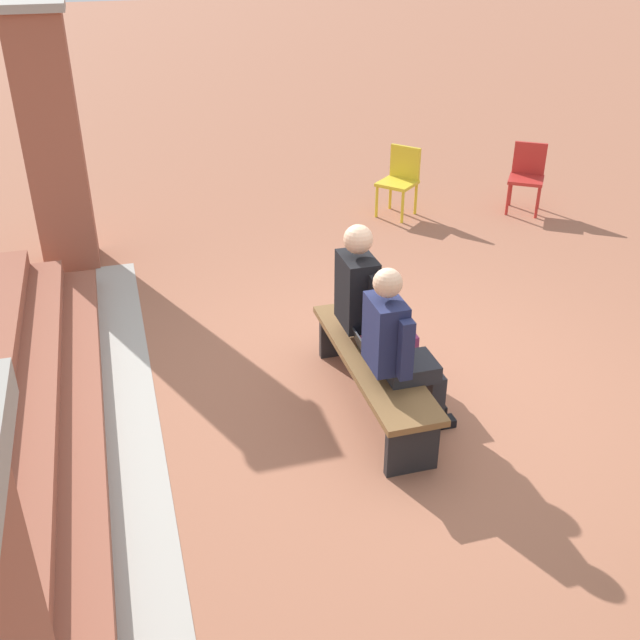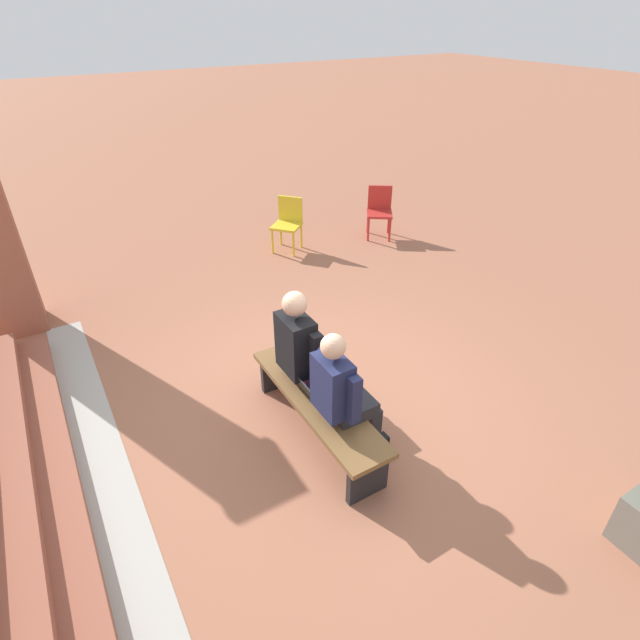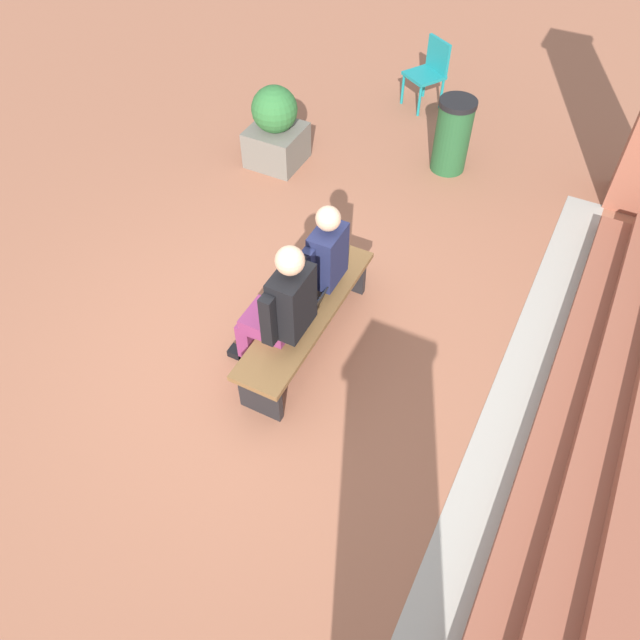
# 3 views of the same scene
# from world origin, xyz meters

# --- Properties ---
(ground_plane) EXTENTS (60.00, 60.00, 0.00)m
(ground_plane) POSITION_xyz_m (0.00, 0.00, 0.00)
(ground_plane) COLOR #9E6047
(concrete_strip) EXTENTS (6.46, 0.40, 0.01)m
(concrete_strip) POSITION_xyz_m (-0.27, 2.05, 0.00)
(concrete_strip) COLOR #A8A399
(concrete_strip) RESTS_ON ground
(brick_steps) EXTENTS (5.66, 0.90, 0.45)m
(brick_steps) POSITION_xyz_m (-0.27, 2.80, 0.18)
(brick_steps) COLOR #93513D
(brick_steps) RESTS_ON ground
(bench) EXTENTS (1.80, 0.44, 0.45)m
(bench) POSITION_xyz_m (-0.27, 0.24, 0.35)
(bench) COLOR brown
(bench) RESTS_ON ground
(person_student) EXTENTS (0.53, 0.66, 1.32)m
(person_student) POSITION_xyz_m (-0.58, 0.17, 0.71)
(person_student) COLOR #232328
(person_student) RESTS_ON ground
(person_adult) EXTENTS (0.57, 0.72, 1.39)m
(person_adult) POSITION_xyz_m (0.04, 0.17, 0.74)
(person_adult) COLOR #7F2D5B
(person_adult) RESTS_ON ground
(laptop) EXTENTS (0.32, 0.29, 0.21)m
(laptop) POSITION_xyz_m (-0.25, 0.25, 0.50)
(laptop) COLOR black
(laptop) RESTS_ON bench
(plastic_chair_far_left) EXTENTS (0.58, 0.58, 0.84)m
(plastic_chair_far_left) POSITION_xyz_m (-4.65, -0.29, 0.48)
(plastic_chair_far_left) COLOR teal
(plastic_chair_far_left) RESTS_ON ground
(planter) EXTENTS (0.60, 0.60, 0.94)m
(planter) POSITION_xyz_m (-2.60, -1.39, 0.44)
(planter) COLOR #6B665B
(planter) RESTS_ON ground
(litter_bin) EXTENTS (0.42, 0.42, 0.86)m
(litter_bin) POSITION_xyz_m (-3.39, 0.45, 0.43)
(litter_bin) COLOR #23562D
(litter_bin) RESTS_ON ground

